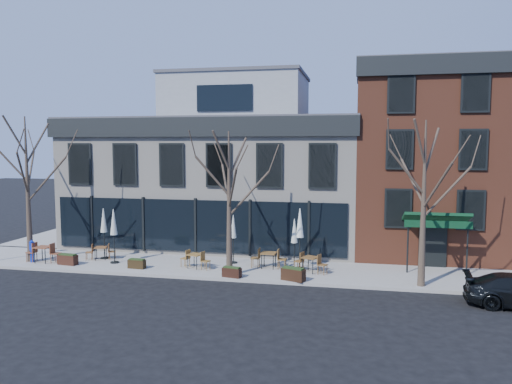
# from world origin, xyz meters

# --- Properties ---
(ground) EXTENTS (120.00, 120.00, 0.00)m
(ground) POSITION_xyz_m (0.00, 0.00, 0.00)
(ground) COLOR black
(ground) RESTS_ON ground
(sidewalk_front) EXTENTS (33.50, 4.70, 0.15)m
(sidewalk_front) POSITION_xyz_m (3.25, -2.15, 0.07)
(sidewalk_front) COLOR gray
(sidewalk_front) RESTS_ON ground
(sidewalk_side) EXTENTS (4.50, 12.00, 0.15)m
(sidewalk_side) POSITION_xyz_m (-11.25, 6.00, 0.07)
(sidewalk_side) COLOR gray
(sidewalk_side) RESTS_ON ground
(corner_building) EXTENTS (18.39, 10.39, 11.10)m
(corner_building) POSITION_xyz_m (0.07, 5.07, 4.72)
(corner_building) COLOR beige
(corner_building) RESTS_ON ground
(red_brick_building) EXTENTS (8.20, 11.78, 11.18)m
(red_brick_building) POSITION_xyz_m (13.00, 4.98, 5.64)
(red_brick_building) COLOR brown
(red_brick_building) RESTS_ON ground
(tree_corner) EXTENTS (3.93, 3.98, 7.92)m
(tree_corner) POSITION_xyz_m (-8.49, -3.20, 4.25)
(tree_corner) COLOR #382B21
(tree_corner) RESTS_ON sidewalk_front
(tree_mid) EXTENTS (3.50, 3.55, 7.04)m
(tree_mid) POSITION_xyz_m (3.01, -3.90, 3.79)
(tree_mid) COLOR #382B21
(tree_mid) RESTS_ON sidewalk_front
(tree_right) EXTENTS (3.72, 3.77, 7.48)m
(tree_right) POSITION_xyz_m (12.01, -3.90, 4.02)
(tree_right) COLOR #382B21
(tree_right) RESTS_ON sidewalk_front
(call_box) EXTENTS (0.25, 0.24, 1.23)m
(call_box) POSITION_xyz_m (-8.28, -3.36, 0.80)
(call_box) COLOR #0E2AB9
(call_box) RESTS_ON sidewalk_front
(cafe_set_0) EXTENTS (2.01, 0.82, 1.06)m
(cafe_set_0) POSITION_xyz_m (-7.64, -3.27, 0.69)
(cafe_set_0) COLOR brown
(cafe_set_0) RESTS_ON sidewalk_front
(cafe_set_1) EXTENTS (1.69, 0.96, 0.87)m
(cafe_set_1) POSITION_xyz_m (-4.92, -2.03, 0.60)
(cafe_set_1) COLOR brown
(cafe_set_1) RESTS_ON sidewalk_front
(cafe_set_3) EXTENTS (1.77, 0.92, 0.91)m
(cafe_set_3) POSITION_xyz_m (0.90, -2.87, 0.62)
(cafe_set_3) COLOR brown
(cafe_set_3) RESTS_ON sidewalk_front
(cafe_set_4) EXTENTS (1.90, 0.78, 1.00)m
(cafe_set_4) POSITION_xyz_m (4.63, -2.07, 0.66)
(cafe_set_4) COLOR brown
(cafe_set_4) RESTS_ON sidewalk_front
(cafe_set_5) EXTENTS (1.84, 1.14, 0.95)m
(cafe_set_5) POSITION_xyz_m (6.84, -2.49, 0.64)
(cafe_set_5) COLOR brown
(cafe_set_5) RESTS_ON sidewalk_front
(umbrella_0) EXTENTS (0.46, 0.46, 2.86)m
(umbrella_0) POSITION_xyz_m (-4.82, -1.79, 2.17)
(umbrella_0) COLOR black
(umbrella_0) RESTS_ON sidewalk_front
(umbrella_1) EXTENTS (0.47, 0.47, 2.95)m
(umbrella_1) POSITION_xyz_m (-3.77, -2.64, 2.23)
(umbrella_1) COLOR black
(umbrella_1) RESTS_ON sidewalk_front
(umbrella_2) EXTENTS (0.42, 0.42, 2.64)m
(umbrella_2) POSITION_xyz_m (2.56, -1.37, 2.01)
(umbrella_2) COLOR black
(umbrella_2) RESTS_ON sidewalk_front
(umbrella_3) EXTENTS (0.42, 0.42, 2.62)m
(umbrella_3) POSITION_xyz_m (5.95, -2.01, 2.00)
(umbrella_3) COLOR black
(umbrella_3) RESTS_ON sidewalk_front
(umbrella_4) EXTENTS (0.50, 0.50, 3.15)m
(umbrella_4) POSITION_xyz_m (6.23, -1.94, 2.37)
(umbrella_4) COLOR black
(umbrella_4) RESTS_ON sidewalk_front
(planter_0) EXTENTS (1.08, 0.55, 0.58)m
(planter_0) POSITION_xyz_m (-6.03, -3.50, 0.44)
(planter_0) COLOR #331911
(planter_0) RESTS_ON sidewalk_front
(planter_1) EXTENTS (0.92, 0.42, 0.50)m
(planter_1) POSITION_xyz_m (-2.07, -3.50, 0.40)
(planter_1) COLOR black
(planter_1) RESTS_ON sidewalk_front
(planter_2) EXTENTS (0.97, 0.55, 0.51)m
(planter_2) POSITION_xyz_m (3.20, -4.20, 0.40)
(planter_2) COLOR black
(planter_2) RESTS_ON sidewalk_front
(planter_3) EXTENTS (1.21, 0.82, 0.63)m
(planter_3) POSITION_xyz_m (6.19, -4.20, 0.46)
(planter_3) COLOR black
(planter_3) RESTS_ON sidewalk_front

